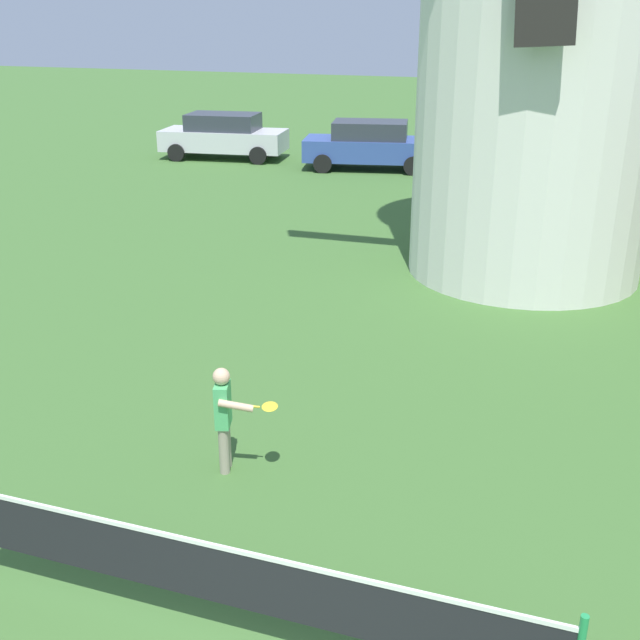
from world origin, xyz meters
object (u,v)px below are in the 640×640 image
(player_far, at_px, (225,414))
(parked_car_silver, at_px, (224,135))
(parked_car_blue, at_px, (370,144))
(tennis_net, at_px, (240,580))

(player_far, bearing_deg, parked_car_silver, 115.51)
(parked_car_silver, bearing_deg, parked_car_blue, -2.42)
(tennis_net, xyz_separation_m, parked_car_silver, (-10.00, 20.70, 0.12))
(player_far, xyz_separation_m, parked_car_silver, (-8.72, 18.28, 0.08))
(tennis_net, relative_size, player_far, 4.10)
(parked_car_blue, bearing_deg, parked_car_silver, 177.58)
(parked_car_blue, bearing_deg, tennis_net, -77.33)
(tennis_net, distance_m, parked_car_silver, 22.99)
(player_far, relative_size, parked_car_blue, 0.28)
(tennis_net, relative_size, parked_car_silver, 1.17)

